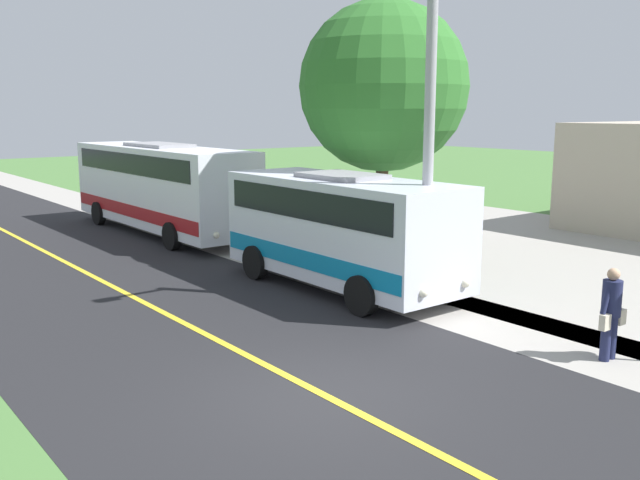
% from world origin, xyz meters
% --- Properties ---
extents(ground_plane, '(120.00, 120.00, 0.00)m').
position_xyz_m(ground_plane, '(0.00, 0.00, 0.00)').
color(ground_plane, '#477238').
extents(road_surface, '(8.00, 100.00, 0.01)m').
position_xyz_m(road_surface, '(0.00, 0.00, 0.00)').
color(road_surface, black).
rests_on(road_surface, ground).
extents(sidewalk, '(2.40, 100.00, 0.01)m').
position_xyz_m(sidewalk, '(-5.20, 0.00, 0.00)').
color(sidewalk, '#9E9991').
rests_on(sidewalk, ground).
extents(road_centre_line, '(0.16, 100.00, 0.00)m').
position_xyz_m(road_centre_line, '(0.00, 0.00, 0.01)').
color(road_centre_line, gold).
rests_on(road_centre_line, ground).
extents(shuttle_bus_front, '(2.64, 6.93, 2.88)m').
position_xyz_m(shuttle_bus_front, '(-4.50, -4.94, 1.59)').
color(shuttle_bus_front, silver).
rests_on(shuttle_bus_front, ground).
extents(transit_bus_rear, '(2.59, 10.32, 3.24)m').
position_xyz_m(transit_bus_rear, '(-4.47, -15.12, 1.77)').
color(transit_bus_rear, white).
rests_on(transit_bus_rear, ground).
extents(pedestrian_with_bags, '(0.72, 0.34, 1.68)m').
position_xyz_m(pedestrian_with_bags, '(-4.99, 1.92, 0.90)').
color(pedestrian_with_bags, '#1E2347').
rests_on(pedestrian_with_bags, ground).
extents(street_light_pole, '(1.97, 0.24, 7.17)m').
position_xyz_m(street_light_pole, '(-4.86, -2.57, 3.98)').
color(street_light_pole, '#9E9EA3').
rests_on(street_light_pole, ground).
extents(tree_curbside, '(4.81, 4.81, 7.47)m').
position_xyz_m(tree_curbside, '(-7.40, -6.60, 5.05)').
color(tree_curbside, '#4C3826').
rests_on(tree_curbside, ground).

